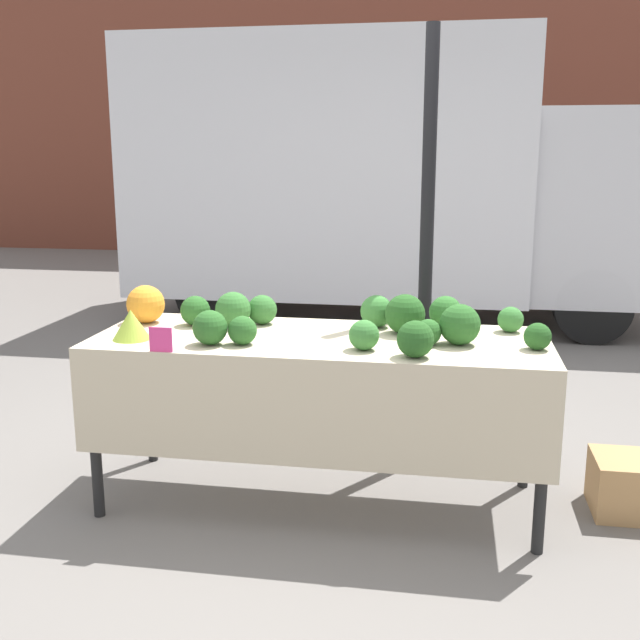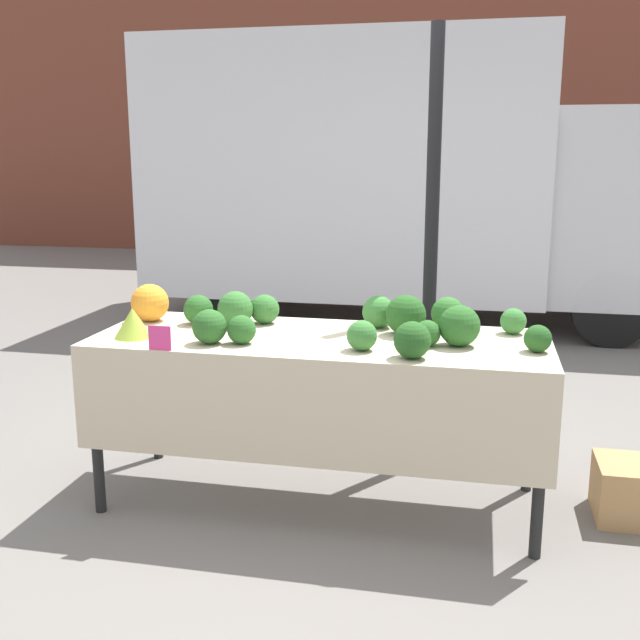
# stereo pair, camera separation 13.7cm
# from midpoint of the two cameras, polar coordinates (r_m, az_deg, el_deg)

# --- Properties ---
(ground_plane) EXTENTS (40.00, 40.00, 0.00)m
(ground_plane) POSITION_cam_midpoint_polar(r_m,az_deg,el_deg) (3.69, -1.09, -13.56)
(ground_plane) COLOR slate
(building_facade) EXTENTS (16.00, 0.60, 5.62)m
(building_facade) POSITION_cam_midpoint_polar(r_m,az_deg,el_deg) (12.41, 7.10, 17.96)
(building_facade) COLOR brown
(building_facade) RESTS_ON ground_plane
(tent_pole) EXTENTS (0.07, 0.07, 2.24)m
(tent_pole) POSITION_cam_midpoint_polar(r_m,az_deg,el_deg) (3.88, 7.09, 5.02)
(tent_pole) COLOR black
(tent_pole) RESTS_ON ground_plane
(parked_truck) EXTENTS (5.11, 2.03, 2.67)m
(parked_truck) POSITION_cam_midpoint_polar(r_m,az_deg,el_deg) (7.54, 4.34, 10.85)
(parked_truck) COLOR silver
(parked_truck) RESTS_ON ground_plane
(market_table) EXTENTS (2.07, 0.76, 0.81)m
(market_table) POSITION_cam_midpoint_polar(r_m,az_deg,el_deg) (3.38, -1.34, -3.24)
(market_table) COLOR beige
(market_table) RESTS_ON ground_plane
(orange_cauliflower) EXTENTS (0.19, 0.19, 0.19)m
(orange_cauliflower) POSITION_cam_midpoint_polar(r_m,az_deg,el_deg) (3.80, -14.15, 1.18)
(orange_cauliflower) COLOR orange
(orange_cauliflower) RESTS_ON market_table
(romanesco_head) EXTENTS (0.17, 0.17, 0.14)m
(romanesco_head) POSITION_cam_midpoint_polar(r_m,az_deg,el_deg) (3.48, -15.30, -0.34)
(romanesco_head) COLOR #93B238
(romanesco_head) RESTS_ON market_table
(broccoli_head_0) EXTENTS (0.17, 0.17, 0.17)m
(broccoli_head_0) POSITION_cam_midpoint_polar(r_m,az_deg,el_deg) (3.62, -7.71, 0.79)
(broccoli_head_0) COLOR #336B2D
(broccoli_head_0) RESTS_ON market_table
(broccoli_head_1) EXTENTS (0.12, 0.12, 0.12)m
(broccoli_head_1) POSITION_cam_midpoint_polar(r_m,az_deg,el_deg) (3.59, 13.27, 0.03)
(broccoli_head_1) COLOR #387533
(broccoli_head_1) RESTS_ON market_table
(broccoli_head_2) EXTENTS (0.18, 0.18, 0.18)m
(broccoli_head_2) POSITION_cam_midpoint_polar(r_m,az_deg,el_deg) (3.30, 9.44, -0.35)
(broccoli_head_2) COLOR #285B23
(broccoli_head_2) RESTS_ON market_table
(broccoli_head_3) EXTENTS (0.15, 0.15, 0.15)m
(broccoli_head_3) POSITION_cam_midpoint_polar(r_m,az_deg,el_deg) (3.31, -9.55, -0.58)
(broccoli_head_3) COLOR #285B23
(broccoli_head_3) RESTS_ON market_table
(broccoli_head_4) EXTENTS (0.13, 0.13, 0.13)m
(broccoli_head_4) POSITION_cam_midpoint_polar(r_m,az_deg,el_deg) (3.18, 2.15, -1.16)
(broccoli_head_4) COLOR #387533
(broccoli_head_4) RESTS_ON market_table
(broccoli_head_5) EXTENTS (0.19, 0.19, 0.19)m
(broccoli_head_5) POSITION_cam_midpoint_polar(r_m,az_deg,el_deg) (3.47, 5.38, 0.44)
(broccoli_head_5) COLOR #23511E
(broccoli_head_5) RESTS_ON market_table
(broccoli_head_6) EXTENTS (0.16, 0.16, 0.16)m
(broccoli_head_6) POSITION_cam_midpoint_polar(r_m,az_deg,el_deg) (3.60, 3.25, 0.67)
(broccoli_head_6) COLOR #387533
(broccoli_head_6) RESTS_ON market_table
(broccoli_head_7) EXTENTS (0.15, 0.15, 0.15)m
(broccoli_head_7) POSITION_cam_midpoint_polar(r_m,az_deg,el_deg) (3.69, -10.53, 0.70)
(broccoli_head_7) COLOR #285B23
(broccoli_head_7) RESTS_ON market_table
(broccoli_head_8) EXTENTS (0.12, 0.12, 0.12)m
(broccoli_head_8) POSITION_cam_midpoint_polar(r_m,az_deg,el_deg) (3.28, 7.07, -0.94)
(broccoli_head_8) COLOR #285B23
(broccoli_head_8) RESTS_ON market_table
(broccoli_head_9) EXTENTS (0.16, 0.16, 0.16)m
(broccoli_head_9) POSITION_cam_midpoint_polar(r_m,az_deg,el_deg) (3.60, 8.48, 0.57)
(broccoli_head_9) COLOR #2D6628
(broccoli_head_9) RESTS_ON market_table
(broccoli_head_10) EXTENTS (0.14, 0.14, 0.14)m
(broccoli_head_10) POSITION_cam_midpoint_polar(r_m,az_deg,el_deg) (3.67, -5.49, 0.79)
(broccoli_head_10) COLOR #336B2D
(broccoli_head_10) RESTS_ON market_table
(broccoli_head_11) EXTENTS (0.12, 0.12, 0.12)m
(broccoli_head_11) POSITION_cam_midpoint_polar(r_m,az_deg,el_deg) (3.29, 15.11, -1.22)
(broccoli_head_11) COLOR #23511E
(broccoli_head_11) RESTS_ON market_table
(broccoli_head_12) EXTENTS (0.15, 0.15, 0.15)m
(broccoli_head_12) POSITION_cam_midpoint_polar(r_m,az_deg,el_deg) (3.08, 6.02, -1.46)
(broccoli_head_12) COLOR #23511E
(broccoli_head_12) RESTS_ON market_table
(broccoli_head_13) EXTENTS (0.13, 0.13, 0.13)m
(broccoli_head_13) POSITION_cam_midpoint_polar(r_m,az_deg,el_deg) (3.29, -7.12, -0.80)
(broccoli_head_13) COLOR #285B23
(broccoli_head_13) RESTS_ON market_table
(price_sign) EXTENTS (0.10, 0.01, 0.11)m
(price_sign) POSITION_cam_midpoint_polar(r_m,az_deg,el_deg) (3.23, -13.23, -1.47)
(price_sign) COLOR #E53D84
(price_sign) RESTS_ON market_table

